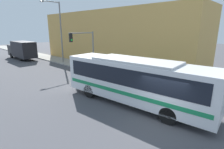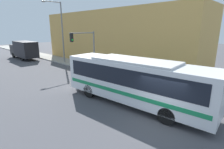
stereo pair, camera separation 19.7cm
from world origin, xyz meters
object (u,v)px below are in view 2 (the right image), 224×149
Objects in this scene: traffic_light_pole at (86,44)px; parking_meter at (113,67)px; delivery_truck at (24,49)px; fire_hydrant at (171,85)px; street_lamp at (60,28)px; city_bus at (134,79)px; pedestrian_near_corner at (155,72)px.

parking_meter is (1.07, -3.26, -2.31)m from traffic_light_pole.
delivery_truck is 1.62× the size of traffic_light_pole.
fire_hydrant is at bearing -84.14° from delivery_truck.
traffic_light_pole is at bearing -84.35° from delivery_truck.
traffic_light_pole is at bearing 108.18° from parking_meter.
traffic_light_pole is 0.54× the size of street_lamp.
parking_meter is (4.24, 6.03, -0.80)m from city_bus.
fire_hydrant is at bearing -119.92° from pedestrian_near_corner.
delivery_truck reaches higher than fire_hydrant.
street_lamp is 5.09× the size of pedestrian_near_corner.
city_bus is 17.17m from street_lamp.
delivery_truck is (1.68, 24.32, -0.16)m from city_bus.
parking_meter is 0.15× the size of street_lamp.
delivery_truck is at bearing 81.37° from city_bus.
street_lamp reaches higher than city_bus.
fire_hydrant is 17.52m from street_lamp.
traffic_light_pole is at bearing 107.86° from pedestrian_near_corner.
parking_meter is 0.74× the size of pedestrian_near_corner.
city_bus is 6.34× the size of pedestrian_near_corner.
delivery_truck is 25.07m from fire_hydrant.
traffic_light_pole is 2.75× the size of pedestrian_near_corner.
traffic_light_pole is (-1.07, 9.87, 2.79)m from fire_hydrant.
street_lamp is (-0.09, 16.92, 4.57)m from fire_hydrant.
street_lamp is (-0.09, 10.30, 4.09)m from parking_meter.
city_bus reaches higher than pedestrian_near_corner.
street_lamp is at bearing 95.65° from pedestrian_near_corner.
delivery_truck is 9.05m from street_lamp.
traffic_light_pole is 4.13m from parking_meter.
street_lamp is at bearing 82.05° from traffic_light_pole.
delivery_truck is 22.90m from pedestrian_near_corner.
street_lamp reaches higher than pedestrian_near_corner.
fire_hydrant is 0.09× the size of street_lamp.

